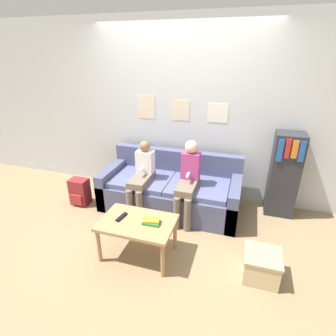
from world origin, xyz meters
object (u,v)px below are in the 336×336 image
Objects in this scene: couch at (171,190)px; backpack at (80,192)px; coffee_table at (137,226)px; storage_box at (261,265)px; person_left at (142,175)px; bookshelf at (284,175)px; person_right at (188,178)px; tv_remote at (122,217)px.

couch reaches higher than backpack.
storage_box is at bearing 2.67° from coffee_table.
person_left is 1.94m from bookshelf.
couch is 1.63m from storage_box.
person_right is 0.92× the size of bookshelf.
coffee_table is at bearing -70.75° from person_left.
person_right is at bearing -157.26° from bookshelf.
tv_remote is 0.43× the size of backpack.
couch is at bearing 14.28° from backpack.
person_left is 2.79× the size of storage_box.
bookshelf is 2.91× the size of backpack.
person_left is 1.04m from backpack.
bookshelf is at bearing 48.18° from tv_remote.
storage_box is (1.32, 0.06, -0.24)m from coffee_table.
person_right is 1.35m from storage_box.
tv_remote is at bearing -121.75° from person_right.
tv_remote is at bearing -102.84° from couch.
tv_remote is 0.48× the size of storage_box.
bookshelf is at bearing 22.74° from person_right.
tv_remote is 2.24m from bookshelf.
bookshelf reaches higher than person_right.
backpack is (-2.83, -0.65, -0.39)m from bookshelf.
person_right is 2.67× the size of backpack.
storage_box is (-0.25, -1.33, -0.44)m from bookshelf.
storage_box is 0.89× the size of backpack.
coffee_table is 0.94m from person_left.
person_right is 1.67m from backpack.
bookshelf is (1.21, 0.51, -0.01)m from person_right.
person_left is at bearing -178.81° from person_right.
person_left reaches higher than couch.
couch is 2.43× the size of coffee_table.
bookshelf reaches higher than couch.
coffee_table is 0.75× the size of person_right.
couch is at bearing 87.13° from coffee_table.
person_left is at bearing -164.38° from bookshelf.
coffee_table is 0.69× the size of bookshelf.
coffee_table is 0.97m from person_right.
couch is at bearing 30.33° from person_left.
person_right is at bearing -33.41° from couch.
bookshelf is at bearing 11.70° from couch.
coffee_table is at bearing -111.66° from person_right.
tv_remote is at bearing -178.04° from storage_box.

